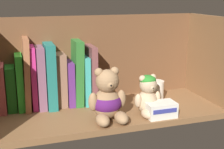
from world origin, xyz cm
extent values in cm
cube|color=brown|center=(0.00, 0.00, 1.00)|extent=(76.09, 29.24, 2.00)
cube|color=brown|center=(0.00, 15.22, 16.55)|extent=(78.49, 1.20, 33.11)
cube|color=brown|center=(38.85, 0.00, 16.55)|extent=(1.60, 31.64, 33.11)
cube|color=#B24A4A|center=(-35.02, 11.31, 10.10)|extent=(3.05, 11.83, 16.20)
cube|color=#1A5F19|center=(-31.67, 11.31, 9.63)|extent=(3.06, 9.52, 15.27)
cube|color=green|center=(-28.71, 11.31, 11.62)|extent=(2.26, 10.81, 19.24)
cube|color=#A0613D|center=(-26.33, 11.31, 14.38)|extent=(2.64, 13.08, 24.80)
cube|color=#BE2870|center=(-24.21, 11.31, 12.92)|extent=(1.75, 11.09, 21.84)
cube|color=#784C61|center=(-21.72, 11.31, 12.79)|extent=(2.64, 12.58, 21.58)
cube|color=#1E6A61|center=(-18.52, 11.31, 13.26)|extent=(3.18, 14.44, 22.52)
cube|color=#835C46|center=(-14.90, 11.31, 11.38)|extent=(3.56, 10.33, 18.78)
cube|color=#58276F|center=(-11.74, 11.31, 9.90)|extent=(2.28, 11.43, 15.80)
cube|color=#2A6A29|center=(-8.89, 11.31, 13.55)|extent=(3.41, 12.58, 23.16)
cube|color=teal|center=(-6.21, 11.31, 10.69)|extent=(1.94, 13.25, 17.38)
cube|color=brown|center=(-3.91, 11.31, 12.54)|extent=(2.08, 14.84, 21.07)
ellipsoid|color=#93704C|center=(-3.14, -6.97, 7.13)|extent=(8.72, 8.00, 10.26)
sphere|color=#93704C|center=(-3.14, -7.48, 14.67)|extent=(7.29, 7.29, 7.29)
sphere|color=#93704C|center=(-5.70, -6.97, 17.52)|extent=(2.74, 2.74, 2.74)
sphere|color=#93704C|center=(-0.59, -6.97, 17.52)|extent=(2.74, 2.74, 2.74)
sphere|color=#9B754E|center=(-3.15, -10.07, 14.24)|extent=(2.74, 2.74, 2.74)
sphere|color=black|center=(-3.15, -11.03, 14.31)|extent=(0.96, 0.96, 0.96)
ellipsoid|color=#93704C|center=(-5.97, -11.84, 3.82)|extent=(4.11, 6.84, 3.65)
ellipsoid|color=#93704C|center=(-0.33, -11.85, 3.82)|extent=(4.11, 6.84, 3.65)
ellipsoid|color=#93704C|center=(-7.76, -7.48, 8.41)|extent=(2.97, 2.97, 5.93)
ellipsoid|color=#93704C|center=(1.47, -7.49, 8.41)|extent=(2.97, 2.97, 5.93)
ellipsoid|color=#4C1759|center=(-3.14, -6.97, 7.39)|extent=(9.44, 8.72, 7.18)
ellipsoid|color=tan|center=(10.93, -6.46, 6.04)|extent=(6.88, 6.31, 8.09)
sphere|color=tan|center=(10.98, -6.86, 11.99)|extent=(5.75, 5.75, 5.75)
sphere|color=tan|center=(8.93, -6.71, 14.24)|extent=(2.16, 2.16, 2.16)
sphere|color=tan|center=(12.92, -6.20, 14.24)|extent=(2.16, 2.16, 2.16)
sphere|color=tan|center=(11.24, -8.88, 11.65)|extent=(2.16, 2.16, 2.16)
sphere|color=black|center=(11.34, -9.63, 11.71)|extent=(0.75, 0.75, 0.75)
ellipsoid|color=tan|center=(9.21, -10.55, 3.44)|extent=(3.90, 5.76, 2.88)
ellipsoid|color=tan|center=(13.62, -9.98, 3.44)|extent=(3.90, 5.76, 2.88)
ellipsoid|color=tan|center=(7.37, -7.32, 7.06)|extent=(2.62, 2.62, 4.67)
ellipsoid|color=tan|center=(14.59, -6.39, 7.06)|extent=(2.62, 2.62, 4.67)
ellipsoid|color=#277925|center=(10.93, -6.46, 13.58)|extent=(5.46, 5.46, 3.16)
cylinder|color=silver|center=(19.54, 4.30, 5.77)|extent=(5.48, 5.48, 7.55)
cube|color=silver|center=(13.86, -10.70, 4.46)|extent=(9.57, 6.06, 4.93)
cube|color=#33388C|center=(13.86, -13.81, 5.08)|extent=(8.13, 0.16, 1.38)
camera|label=1|loc=(-30.33, -95.90, 41.05)|focal=50.11mm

